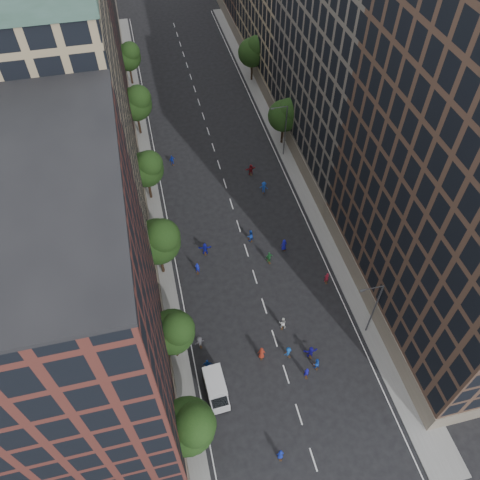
{
  "coord_description": "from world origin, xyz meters",
  "views": [
    {
      "loc": [
        -10.02,
        -11.34,
        48.14
      ],
      "look_at": [
        -0.8,
        27.27,
        2.0
      ],
      "focal_mm": 35.0,
      "sensor_mm": 36.0,
      "label": 1
    }
  ],
  "objects": [
    {
      "name": "skater_2",
      "position": [
        3.38,
        9.06,
        0.82
      ],
      "size": [
        0.89,
        0.75,
        1.63
      ],
      "primitive_type": "imported",
      "rotation": [
        0.0,
        0.0,
        3.32
      ],
      "color": "#1646BA",
      "rests_on": "ground"
    },
    {
      "name": "skater_16",
      "position": [
        -7.09,
        46.77,
        0.82
      ],
      "size": [
        1.04,
        0.7,
        1.64
      ],
      "primitive_type": "imported",
      "rotation": [
        0.0,
        0.0,
        3.48
      ],
      "color": "#1634B7",
      "rests_on": "ground"
    },
    {
      "name": "bldg_right_b",
      "position": [
        19.0,
        44.0,
        16.5
      ],
      "size": [
        14.0,
        28.0,
        33.0
      ],
      "primitive_type": "cube",
      "color": "#5D564D",
      "rests_on": "ground"
    },
    {
      "name": "ground",
      "position": [
        0.0,
        40.0,
        0.0
      ],
      "size": [
        240.0,
        240.0,
        0.0
      ],
      "primitive_type": "plane",
      "color": "black",
      "rests_on": "ground"
    },
    {
      "name": "bldg_left_a",
      "position": [
        -19.0,
        11.0,
        15.0
      ],
      "size": [
        14.0,
        22.0,
        30.0
      ],
      "primitive_type": "cube",
      "color": "#4E231D",
      "rests_on": "ground"
    },
    {
      "name": "tree_left_1",
      "position": [
        -11.02,
        13.86,
        5.55
      ],
      "size": [
        4.8,
        4.8,
        8.21
      ],
      "color": "black",
      "rests_on": "ground"
    },
    {
      "name": "skater_9",
      "position": [
        -8.5,
        14.58,
        0.83
      ],
      "size": [
        1.18,
        0.83,
        1.67
      ],
      "primitive_type": "imported",
      "rotation": [
        0.0,
        0.0,
        3.35
      ],
      "color": "#404045",
      "rests_on": "ground"
    },
    {
      "name": "skater_15",
      "position": [
        5.2,
        37.31,
        0.94
      ],
      "size": [
        1.4,
        1.14,
        1.88
      ],
      "primitive_type": "imported",
      "rotation": [
        0.0,
        0.0,
        2.71
      ],
      "color": "#153FAC",
      "rests_on": "ground"
    },
    {
      "name": "skater_11",
      "position": [
        -5.41,
        27.75,
        0.93
      ],
      "size": [
        1.78,
        0.77,
        1.86
      ],
      "primitive_type": "imported",
      "rotation": [
        0.0,
        0.0,
        3.01
      ],
      "color": "#1519AB",
      "rests_on": "ground"
    },
    {
      "name": "skater_6",
      "position": [
        -2.1,
        11.61,
        0.9
      ],
      "size": [
        0.96,
        0.71,
        1.79
      ],
      "primitive_type": "imported",
      "rotation": [
        0.0,
        0.0,
        2.97
      ],
      "color": "maroon",
      "rests_on": "ground"
    },
    {
      "name": "skater_10",
      "position": [
        2.38,
        24.41,
        0.91
      ],
      "size": [
        1.13,
        0.62,
        1.83
      ],
      "primitive_type": "imported",
      "rotation": [
        0.0,
        0.0,
        3.31
      ],
      "color": "#1F692F",
      "rests_on": "ground"
    },
    {
      "name": "skater_5",
      "position": [
        3.23,
        10.48,
        0.88
      ],
      "size": [
        1.66,
        0.63,
        1.76
      ],
      "primitive_type": "imported",
      "rotation": [
        0.0,
        0.0,
        3.08
      ],
      "color": "#191296",
      "rests_on": "ground"
    },
    {
      "name": "skater_12",
      "position": [
        4.88,
        26.02,
        0.88
      ],
      "size": [
        0.92,
        0.65,
        1.76
      ],
      "primitive_type": "imported",
      "rotation": [
        0.0,
        0.0,
        3.25
      ],
      "color": "#1413A1",
      "rests_on": "ground"
    },
    {
      "name": "skater_0",
      "position": [
        -3.08,
        1.0,
        0.76
      ],
      "size": [
        0.79,
        0.57,
        1.51
      ],
      "primitive_type": "imported",
      "rotation": [
        0.0,
        0.0,
        3.02
      ],
      "color": "navy",
      "rests_on": "ground"
    },
    {
      "name": "tree_left_5",
      "position": [
        -11.02,
        71.86,
        5.68
      ],
      "size": [
        4.8,
        4.8,
        8.33
      ],
      "color": "black",
      "rests_on": "ground"
    },
    {
      "name": "tree_left_4",
      "position": [
        -11.0,
        55.84,
        6.1
      ],
      "size": [
        5.4,
        5.4,
        9.08
      ],
      "color": "black",
      "rests_on": "ground"
    },
    {
      "name": "skater_4",
      "position": [
        -8.15,
        11.58,
        0.94
      ],
      "size": [
        1.16,
        0.63,
        1.88
      ],
      "primitive_type": "imported",
      "rotation": [
        0.0,
        0.0,
        2.98
      ],
      "color": "#123A95",
      "rests_on": "ground"
    },
    {
      "name": "sidewalk_left",
      "position": [
        -12.0,
        47.5,
        0.07
      ],
      "size": [
        4.0,
        105.0,
        0.15
      ],
      "primitive_type": "cube",
      "color": "slate",
      "rests_on": "ground"
    },
    {
      "name": "tree_left_3",
      "position": [
        -11.02,
        39.85,
        5.82
      ],
      "size": [
        5.0,
        5.0,
        8.58
      ],
      "color": "black",
      "rests_on": "ground"
    },
    {
      "name": "skater_8",
      "position": [
        1.27,
        14.73,
        0.91
      ],
      "size": [
        1.08,
        0.97,
        1.81
      ],
      "primitive_type": "imported",
      "rotation": [
        0.0,
        0.0,
        2.75
      ],
      "color": "silver",
      "rests_on": "ground"
    },
    {
      "name": "bldg_left_b",
      "position": [
        -19.0,
        35.0,
        17.0
      ],
      "size": [
        14.0,
        26.0,
        34.0
      ],
      "primitive_type": "cube",
      "color": "#938160",
      "rests_on": "ground"
    },
    {
      "name": "tree_left_2",
      "position": [
        -10.99,
        25.83,
        6.36
      ],
      "size": [
        5.6,
        5.6,
        9.45
      ],
      "color": "black",
      "rests_on": "ground"
    },
    {
      "name": "tree_right_a",
      "position": [
        11.38,
        47.85,
        5.63
      ],
      "size": [
        5.0,
        5.0,
        8.39
      ],
      "color": "black",
      "rests_on": "ground"
    },
    {
      "name": "skater_1",
      "position": [
        2.03,
        8.35,
        0.79
      ],
      "size": [
        0.61,
        0.44,
        1.57
      ],
      "primitive_type": "imported",
      "rotation": [
        0.0,
        0.0,
        3.03
      ],
      "color": "#15139F",
      "rests_on": "ground"
    },
    {
      "name": "streetlamp_far",
      "position": [
        10.37,
        45.0,
        5.17
      ],
      "size": [
        2.64,
        0.22,
        9.06
      ],
      "color": "#595B60",
      "rests_on": "ground"
    },
    {
      "name": "cargo_van",
      "position": [
        -7.8,
        8.69,
        1.25
      ],
      "size": [
        2.27,
        4.54,
        2.37
      ],
      "rotation": [
        0.0,
        0.0,
        0.04
      ],
      "color": "silver",
      "rests_on": "ground"
    },
    {
      "name": "sidewalk_right",
      "position": [
        12.0,
        47.5,
        0.07
      ],
      "size": [
        4.0,
        105.0,
        0.15
      ],
      "primitive_type": "cube",
      "color": "slate",
      "rests_on": "ground"
    },
    {
      "name": "skater_17",
      "position": [
        4.32,
        41.61,
        0.91
      ],
      "size": [
        1.75,
        0.77,
        1.83
      ],
      "primitive_type": "imported",
      "rotation": [
        0.0,
        0.0,
        3.28
      ],
      "color": "maroon",
      "rests_on": "ground"
    },
    {
      "name": "bldg_left_c",
      "position": [
        -19.0,
        58.0,
        14.0
      ],
      "size": [
        14.0,
        20.0,
        28.0
      ],
      "primitive_type": "cube",
      "color": "#4E231D",
      "rests_on": "ground"
    },
    {
      "name": "bldg_right_a",
      "position": [
        19.0,
        15.0,
        18.0
      ],
      "size": [
        14.0,
        30.0,
        36.0
      ],
      "primitive_type": "cube",
      "color": "#473226",
      "rests_on": "ground"
    },
    {
      "name": "tree_right_b",
      "position": [
        11.39,
        67.85,
        5.96
      ],
      "size": [
        5.2,
        5.2,
        8.83
      ],
      "color": "black",
      "rests_on": "ground"
    },
    {
      "name": "skater_13",
      "position": [
        -6.93,
        24.93,
        0.84
      ],
      "size": [
        0.7,
        0.56,
        1.69
      ],
      "primitive_type": "imported",
      "rotation": [
        0.0,
        0.0,
        2.87
      ],
      "color": "#1521B1",
      "rests_on": "ground"
    },
    {
      "name": "skater_14",
      "position": [
        0.92,
        28.56,
        0.94
      ],
      "size": [
        1.11,
        1.01,
        1.88
      ],
      "primitive_type": "imported",
      "rotation": [
        0.0,
        0.0,
        3.53
      ],
      "color": "#153DB0",
      "rests_on": "ground"
    },
    {
      "name": "streetlamp_near",
      "position": [
        10.37,
        12.0,
        5.17
      ],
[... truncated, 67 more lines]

